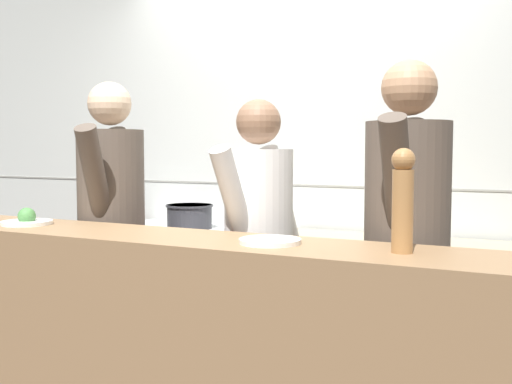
# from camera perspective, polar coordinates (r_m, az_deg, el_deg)

# --- Properties ---
(wall_back_tiled) EXTENTS (8.00, 0.06, 2.60)m
(wall_back_tiled) POSITION_cam_1_polar(r_m,az_deg,el_deg) (3.82, 4.32, 2.93)
(wall_back_tiled) COLOR silver
(wall_back_tiled) RESTS_ON ground_plane
(oven_range) EXTENTS (1.13, 0.71, 0.88)m
(oven_range) POSITION_cam_1_polar(r_m,az_deg,el_deg) (3.84, -6.11, -10.04)
(oven_range) COLOR maroon
(oven_range) RESTS_ON ground_plane
(prep_counter) EXTENTS (1.32, 0.65, 0.88)m
(prep_counter) POSITION_cam_1_polar(r_m,az_deg,el_deg) (3.36, 12.46, -12.21)
(prep_counter) COLOR gray
(prep_counter) RESTS_ON ground_plane
(pass_counter) EXTENTS (3.13, 0.45, 1.02)m
(pass_counter) POSITION_cam_1_polar(r_m,az_deg,el_deg) (2.60, -6.57, -15.50)
(pass_counter) COLOR #93704C
(pass_counter) RESTS_ON ground_plane
(stock_pot) EXTENTS (0.30, 0.30, 0.15)m
(stock_pot) POSITION_cam_1_polar(r_m,az_deg,el_deg) (3.80, -6.35, -2.25)
(stock_pot) COLOR #2D2D33
(stock_pot) RESTS_ON oven_range
(mixing_bowl_steel) EXTENTS (0.29, 0.29, 0.08)m
(mixing_bowl_steel) POSITION_cam_1_polar(r_m,az_deg,el_deg) (3.20, 14.22, -4.12)
(mixing_bowl_steel) COLOR #B7BABF
(mixing_bowl_steel) RESTS_ON prep_counter
(chefs_knife) EXTENTS (0.34, 0.13, 0.02)m
(chefs_knife) POSITION_cam_1_polar(r_m,az_deg,el_deg) (3.12, 16.02, -5.04)
(chefs_knife) COLOR #B7BABF
(chefs_knife) RESTS_ON prep_counter
(plated_dish_main) EXTENTS (0.24, 0.24, 0.08)m
(plated_dish_main) POSITION_cam_1_polar(r_m,az_deg,el_deg) (3.06, -20.98, -2.53)
(plated_dish_main) COLOR white
(plated_dish_main) RESTS_ON pass_counter
(plated_dish_appetiser) EXTENTS (0.24, 0.24, 0.02)m
(plated_dish_appetiser) POSITION_cam_1_polar(r_m,az_deg,el_deg) (2.28, 1.34, -4.70)
(plated_dish_appetiser) COLOR white
(plated_dish_appetiser) RESTS_ON pass_counter
(pepper_mill) EXTENTS (0.08, 0.08, 0.36)m
(pepper_mill) POSITION_cam_1_polar(r_m,az_deg,el_deg) (2.12, 13.81, -0.59)
(pepper_mill) COLOR #AD7A47
(pepper_mill) RESTS_ON pass_counter
(chef_head_cook) EXTENTS (0.45, 0.74, 1.73)m
(chef_head_cook) POSITION_cam_1_polar(r_m,az_deg,el_deg) (3.29, -13.58, -3.25)
(chef_head_cook) COLOR black
(chef_head_cook) RESTS_ON ground_plane
(chef_sous) EXTENTS (0.37, 0.71, 1.61)m
(chef_sous) POSITION_cam_1_polar(r_m,az_deg,el_deg) (2.87, 0.24, -5.52)
(chef_sous) COLOR black
(chef_sous) RESTS_ON ground_plane
(chef_line) EXTENTS (0.37, 0.76, 1.75)m
(chef_line) POSITION_cam_1_polar(r_m,az_deg,el_deg) (2.61, 14.14, -4.94)
(chef_line) COLOR black
(chef_line) RESTS_ON ground_plane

